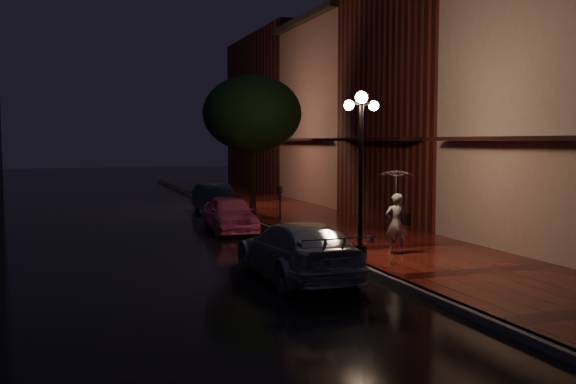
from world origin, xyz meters
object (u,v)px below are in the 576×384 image
object	(u,v)px
silver_car	(297,250)
streetlamp_near	(361,164)
street_tree	(252,116)
woman_with_umbrella	(397,198)
parking_meter	(280,203)
streetlamp_far	(229,154)
navy_car	(215,199)
pink_car	(230,214)

from	to	relation	value
silver_car	streetlamp_near	bearing A→B (deg)	-151.71
street_tree	woman_with_umbrella	world-z (taller)	street_tree
silver_car	woman_with_umbrella	size ratio (longest dim) A/B	2.01
streetlamp_near	silver_car	xyz separation A→B (m)	(-2.20, -1.24, -1.93)
parking_meter	streetlamp_far	bearing A→B (deg)	71.54
streetlamp_far	silver_car	size ratio (longest dim) A/B	0.94
parking_meter	navy_car	bearing A→B (deg)	79.27
parking_meter	pink_car	bearing A→B (deg)	135.58
navy_car	silver_car	bearing A→B (deg)	-96.60
woman_with_umbrella	navy_car	bearing A→B (deg)	-67.09
street_tree	pink_car	xyz separation A→B (m)	(-2.04, -4.18, -3.60)
street_tree	streetlamp_far	bearing A→B (deg)	94.91
street_tree	silver_car	distance (m)	12.98
woman_with_umbrella	parking_meter	size ratio (longest dim) A/B	1.56
street_tree	pink_car	distance (m)	5.88
pink_car	streetlamp_far	bearing A→B (deg)	78.45
street_tree	navy_car	xyz separation A→B (m)	(-1.21, 1.79, -3.61)
pink_car	parking_meter	world-z (taller)	parking_meter
streetlamp_far	pink_car	size ratio (longest dim) A/B	1.14
streetlamp_far	silver_car	bearing A→B (deg)	-98.23
street_tree	navy_car	distance (m)	4.21
pink_car	navy_car	world-z (taller)	pink_car
streetlamp_far	street_tree	xyz separation A→B (m)	(0.26, -3.01, 1.64)
silver_car	parking_meter	size ratio (longest dim) A/B	3.13
silver_car	parking_meter	bearing A→B (deg)	-106.58
silver_car	woman_with_umbrella	distance (m)	3.84
streetlamp_far	woman_with_umbrella	distance (m)	13.83
streetlamp_near	silver_car	size ratio (longest dim) A/B	0.94
streetlamp_near	streetlamp_far	world-z (taller)	same
pink_car	parking_meter	bearing A→B (deg)	-24.99
silver_car	woman_with_umbrella	xyz separation A→B (m)	(3.40, 1.49, 1.00)
streetlamp_far	pink_car	distance (m)	7.66
streetlamp_far	woman_with_umbrella	world-z (taller)	streetlamp_far
woman_with_umbrella	street_tree	bearing A→B (deg)	-71.82
silver_car	parking_meter	world-z (taller)	parking_meter
street_tree	pink_car	size ratio (longest dim) A/B	1.54
streetlamp_far	street_tree	bearing A→B (deg)	-85.09
streetlamp_far	parking_meter	distance (m)	8.16
silver_car	woman_with_umbrella	bearing A→B (deg)	-157.35
pink_car	silver_car	size ratio (longest dim) A/B	0.82
pink_car	parking_meter	xyz separation A→B (m)	(1.59, -0.82, 0.40)
street_tree	silver_car	xyz separation A→B (m)	(-2.46, -12.23, -3.58)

